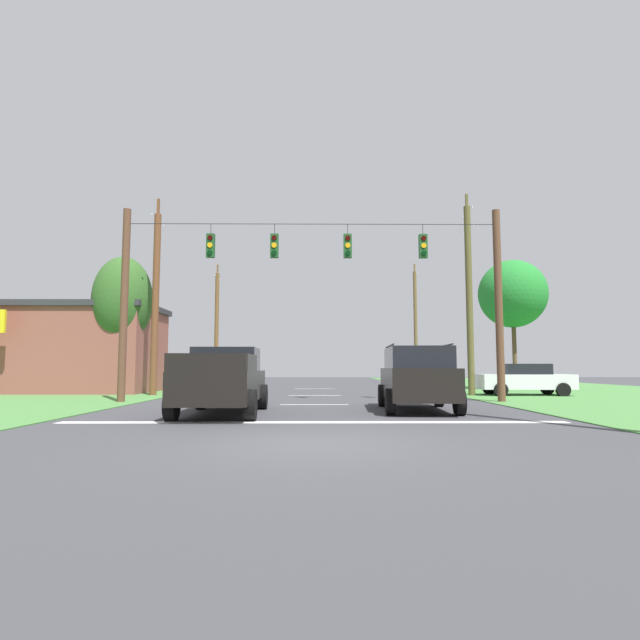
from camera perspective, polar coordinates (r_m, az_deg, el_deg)
name	(u,v)px	position (r m, az deg, el deg)	size (l,w,h in m)	color
ground_plane	(313,444)	(9.45, -0.81, -13.55)	(120.00, 120.00, 0.00)	#3D3D42
shoulder_grass_right	(625,396)	(28.43, 30.71, -7.22)	(16.00, 80.00, 0.03)	#49833F
shoulder_grass_left	(0,396)	(28.48, -31.88, -7.16)	(16.00, 80.00, 0.03)	#49833F
stop_bar_stripe	(314,422)	(13.02, -0.72, -11.24)	(12.66, 0.45, 0.01)	white
lane_dash_0	(314,405)	(19.00, -0.65, -9.34)	(0.15, 2.50, 0.01)	white
lane_dash_1	(315,395)	(25.00, -0.61, -8.35)	(0.15, 2.50, 0.01)	white
lane_dash_2	(315,389)	(32.64, -0.58, -7.61)	(0.15, 2.50, 0.01)	white
overhead_signal_span	(312,293)	(20.38, -0.85, 2.99)	(15.10, 0.31, 7.66)	brown
pickup_truck	(224,381)	(15.42, -10.62, -6.62)	(2.36, 5.43, 1.95)	black
suv_black	(417,377)	(16.64, 10.65, -6.19)	(2.44, 4.91, 2.05)	black
distant_car_crossing_white	(524,379)	(26.65, 21.69, -6.10)	(4.37, 2.16, 1.52)	silver
utility_pole_mid_right	(469,295)	(25.94, 16.18, 2.71)	(0.32, 1.87, 9.85)	brown
utility_pole_far_right	(416,325)	(41.51, 10.53, -0.57)	(0.28, 1.71, 9.60)	brown
utility_pole_mid_left	(156,301)	(26.35, -17.74, 2.05)	(0.34, 1.96, 9.68)	brown
utility_pole_far_left	(217,327)	(41.86, -11.38, -0.72)	(0.32, 1.90, 9.60)	brown
tree_roadside_right	(122,301)	(28.17, -21.02, 2.00)	(2.98, 2.98, 7.01)	brown
tree_roadside_far_right	(513,294)	(32.95, 20.54, 2.71)	(4.00, 4.00, 7.76)	brown
roadside_store	(25,349)	(32.08, -29.83, -2.77)	(14.13, 6.70, 4.68)	brown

